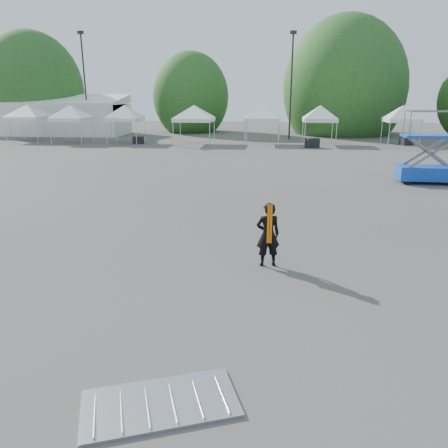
# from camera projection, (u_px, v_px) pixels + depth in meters

# --- Properties ---
(ground) EXTENTS (120.00, 120.00, 0.00)m
(ground) POSITION_uv_depth(u_px,v_px,m) (228.00, 252.00, 12.32)
(ground) COLOR #474442
(ground) RESTS_ON ground
(marquee) EXTENTS (15.00, 6.25, 4.23)m
(marquee) POSITION_uv_depth(u_px,v_px,m) (56.00, 116.00, 47.24)
(marquee) COLOR white
(marquee) RESTS_ON ground
(light_pole_west) EXTENTS (0.60, 0.25, 10.30)m
(light_pole_west) POSITION_uv_depth(u_px,v_px,m) (84.00, 79.00, 44.81)
(light_pole_west) COLOR black
(light_pole_west) RESTS_ON ground
(light_pole_east) EXTENTS (0.60, 0.25, 9.80)m
(light_pole_east) POSITION_uv_depth(u_px,v_px,m) (291.00, 80.00, 40.94)
(light_pole_east) COLOR black
(light_pole_east) RESTS_ON ground
(tree_far_w) EXTENTS (4.80, 4.80, 7.30)m
(tree_far_w) POSITION_uv_depth(u_px,v_px,m) (32.00, 91.00, 49.76)
(tree_far_w) COLOR #382314
(tree_far_w) RESTS_ON ground
(tree_mid_w) EXTENTS (4.16, 4.16, 6.33)m
(tree_mid_w) POSITION_uv_depth(u_px,v_px,m) (191.00, 97.00, 50.09)
(tree_mid_w) COLOR #382314
(tree_mid_w) RESTS_ON ground
(tree_mid_e) EXTENTS (5.12, 5.12, 7.79)m
(tree_mid_e) POSITION_uv_depth(u_px,v_px,m) (344.00, 88.00, 47.23)
(tree_mid_e) COLOR #382314
(tree_mid_e) RESTS_ON ground
(tent_a) EXTENTS (4.56, 4.56, 3.88)m
(tent_a) POSITION_uv_depth(u_px,v_px,m) (27.00, 107.00, 40.71)
(tent_a) COLOR silver
(tent_a) RESTS_ON ground
(tent_b) EXTENTS (4.19, 4.19, 3.88)m
(tent_b) POSITION_uv_depth(u_px,v_px,m) (70.00, 108.00, 38.86)
(tent_b) COLOR silver
(tent_b) RESTS_ON ground
(tent_c) EXTENTS (4.05, 4.05, 3.88)m
(tent_c) POSITION_uv_depth(u_px,v_px,m) (125.00, 108.00, 38.66)
(tent_c) COLOR silver
(tent_c) RESTS_ON ground
(tent_d) EXTENTS (4.75, 4.75, 3.88)m
(tent_d) POSITION_uv_depth(u_px,v_px,m) (194.00, 108.00, 38.13)
(tent_d) COLOR silver
(tent_d) RESTS_ON ground
(tent_e) EXTENTS (4.41, 4.41, 3.88)m
(tent_e) POSITION_uv_depth(u_px,v_px,m) (263.00, 108.00, 38.17)
(tent_e) COLOR silver
(tent_e) RESTS_ON ground
(tent_f) EXTENTS (3.99, 3.99, 3.88)m
(tent_f) POSITION_uv_depth(u_px,v_px,m) (320.00, 108.00, 37.67)
(tent_f) COLOR silver
(tent_f) RESTS_ON ground
(tent_g) EXTENTS (3.92, 3.92, 3.88)m
(tent_g) POSITION_uv_depth(u_px,v_px,m) (403.00, 109.00, 37.33)
(tent_g) COLOR silver
(tent_g) RESTS_ON ground
(man) EXTENTS (0.68, 0.53, 1.68)m
(man) POSITION_uv_depth(u_px,v_px,m) (268.00, 235.00, 11.11)
(man) COLOR black
(man) RESTS_ON ground
(scissor_lift) EXTENTS (2.75, 1.44, 3.50)m
(scissor_lift) POSITION_uv_depth(u_px,v_px,m) (430.00, 147.00, 21.32)
(scissor_lift) COLOR #0D2DB1
(scissor_lift) RESTS_ON ground
(barrier_left) EXTENTS (2.45, 1.80, 0.07)m
(barrier_left) POSITION_uv_depth(u_px,v_px,m) (160.00, 403.00, 6.25)
(barrier_left) COLOR #A7AAAF
(barrier_left) RESTS_ON ground
(crate_west) EXTENTS (0.96, 0.85, 0.62)m
(crate_west) POSITION_uv_depth(u_px,v_px,m) (138.00, 140.00, 38.79)
(crate_west) COLOR black
(crate_west) RESTS_ON ground
(crate_mid) EXTENTS (1.21, 1.07, 0.78)m
(crate_mid) POSITION_uv_depth(u_px,v_px,m) (312.00, 143.00, 35.94)
(crate_mid) COLOR black
(crate_mid) RESTS_ON ground
(crate_east) EXTENTS (1.11, 1.01, 0.70)m
(crate_east) POSITION_uv_depth(u_px,v_px,m) (406.00, 141.00, 37.78)
(crate_east) COLOR black
(crate_east) RESTS_ON ground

